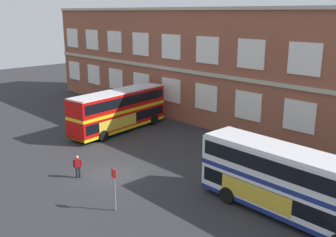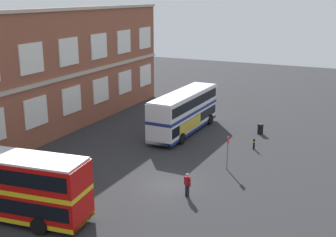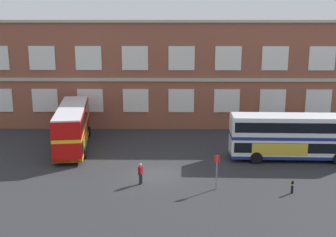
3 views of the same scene
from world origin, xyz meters
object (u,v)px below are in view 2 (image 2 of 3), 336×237
object	(u,v)px
double_decker_middle	(184,111)
station_litter_bin	(260,129)
waiting_passenger	(187,184)
bus_stand_flag	(228,150)
safety_bollard_west	(254,144)
double_decker_near	(3,183)

from	to	relation	value
double_decker_middle	station_litter_bin	bearing A→B (deg)	-68.30
waiting_passenger	station_litter_bin	size ratio (longest dim) A/B	1.65
bus_stand_flag	safety_bollard_west	bearing A→B (deg)	-7.04
bus_stand_flag	double_decker_near	bearing A→B (deg)	142.25
waiting_passenger	double_decker_middle	bearing A→B (deg)	24.31
double_decker_middle	waiting_passenger	xyz separation A→B (m)	(-13.15, -5.94, -1.22)
station_litter_bin	bus_stand_flag	bearing A→B (deg)	179.43
bus_stand_flag	station_litter_bin	xyz separation A→B (m)	(10.16, -0.10, -1.12)
double_decker_near	safety_bollard_west	world-z (taller)	double_decker_near
double_decker_middle	station_litter_bin	distance (m)	7.68
waiting_passenger	safety_bollard_west	size ratio (longest dim) A/B	1.79
double_decker_near	bus_stand_flag	bearing A→B (deg)	-37.75
double_decker_near	bus_stand_flag	distance (m)	16.48
double_decker_middle	safety_bollard_west	xyz separation A→B (m)	(-1.86, -7.56, -1.66)
station_litter_bin	safety_bollard_west	size ratio (longest dim) A/B	1.08
waiting_passenger	safety_bollard_west	xyz separation A→B (m)	(11.28, -1.62, -0.44)
double_decker_middle	waiting_passenger	bearing A→B (deg)	-155.69
double_decker_middle	bus_stand_flag	world-z (taller)	double_decker_middle
waiting_passenger	safety_bollard_west	bearing A→B (deg)	-8.16
double_decker_near	double_decker_middle	distance (m)	20.66
double_decker_middle	station_litter_bin	xyz separation A→B (m)	(2.78, -6.98, -1.63)
waiting_passenger	station_litter_bin	world-z (taller)	waiting_passenger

